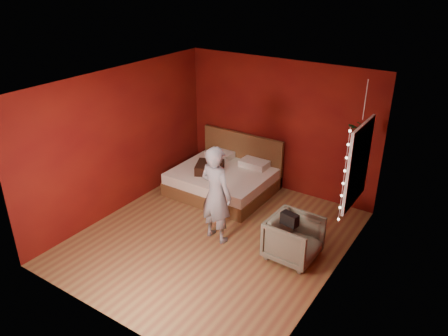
{
  "coord_description": "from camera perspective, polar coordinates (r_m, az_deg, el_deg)",
  "views": [
    {
      "loc": [
        3.53,
        -5.01,
        4.16
      ],
      "look_at": [
        -0.06,
        0.4,
        1.11
      ],
      "focal_mm": 35.0,
      "sensor_mm": 36.0,
      "label": 1
    }
  ],
  "objects": [
    {
      "name": "handbag",
      "position": [
        6.47,
        8.56,
        -6.63
      ],
      "size": [
        0.28,
        0.18,
        0.19
      ],
      "primitive_type": "cube",
      "rotation": [
        0.0,
        0.0,
        -0.19
      ],
      "color": "black",
      "rests_on": "armchair"
    },
    {
      "name": "armchair",
      "position": [
        6.84,
        9.08,
        -9.1
      ],
      "size": [
        0.78,
        0.76,
        0.69
      ],
      "primitive_type": "imported",
      "rotation": [
        0.0,
        0.0,
        1.54
      ],
      "color": "#686852",
      "rests_on": "ground"
    },
    {
      "name": "fairy_lights",
      "position": [
        6.21,
        15.4,
        -1.16
      ],
      "size": [
        0.04,
        0.04,
        1.45
      ],
      "color": "silver",
      "rests_on": "room_walls"
    },
    {
      "name": "throw_pillow",
      "position": [
        8.5,
        -1.88,
        0.04
      ],
      "size": [
        0.67,
        0.67,
        0.18
      ],
      "primitive_type": "cube",
      "rotation": [
        0.0,
        0.0,
        0.43
      ],
      "color": "black",
      "rests_on": "bed"
    },
    {
      "name": "window",
      "position": [
        6.66,
        17.11,
        0.46
      ],
      "size": [
        0.05,
        0.97,
        1.27
      ],
      "color": "white",
      "rests_on": "room_walls"
    },
    {
      "name": "room_walls",
      "position": [
        6.61,
        -1.51,
        3.12
      ],
      "size": [
        4.04,
        4.54,
        2.62
      ],
      "color": "#65140A",
      "rests_on": "ground"
    },
    {
      "name": "person",
      "position": [
        6.96,
        -1.04,
        -3.47
      ],
      "size": [
        0.65,
        0.48,
        1.65
      ],
      "primitive_type": "imported",
      "rotation": [
        0.0,
        0.0,
        2.99
      ],
      "color": "gray",
      "rests_on": "ground"
    },
    {
      "name": "floor",
      "position": [
        7.41,
        -1.37,
        -9.02
      ],
      "size": [
        4.5,
        4.5,
        0.0
      ],
      "primitive_type": "plane",
      "color": "brown",
      "rests_on": "ground"
    },
    {
      "name": "bed",
      "position": [
        8.72,
        0.09,
        -1.38
      ],
      "size": [
        1.85,
        1.58,
        1.02
      ],
      "color": "brown",
      "rests_on": "ground"
    },
    {
      "name": "hanging_plant",
      "position": [
        7.2,
        17.43,
        4.47
      ],
      "size": [
        0.42,
        0.38,
        1.05
      ],
      "color": "silver",
      "rests_on": "room_walls"
    }
  ]
}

